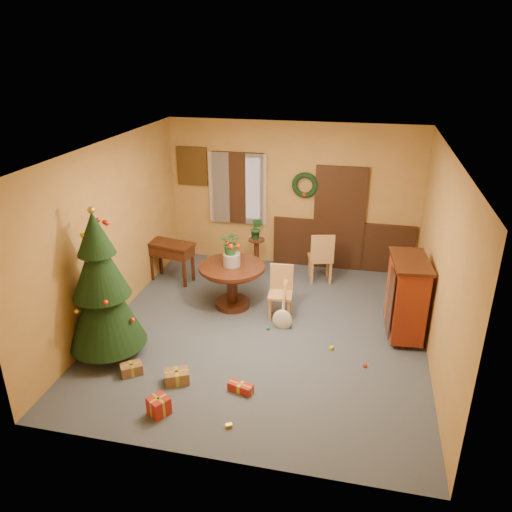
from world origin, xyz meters
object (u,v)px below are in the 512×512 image
(dining_table, at_px, (232,278))
(sideboard, at_px, (406,296))
(chair_near, at_px, (281,289))
(christmas_tree, at_px, (102,288))
(writing_desk, at_px, (171,252))

(dining_table, relative_size, sideboard, 0.88)
(chair_near, bearing_deg, dining_table, 172.52)
(chair_near, bearing_deg, christmas_tree, -143.16)
(chair_near, xyz_separation_m, writing_desk, (-2.27, 0.86, 0.11))
(christmas_tree, bearing_deg, dining_table, 52.43)
(chair_near, relative_size, sideboard, 0.69)
(dining_table, xyz_separation_m, christmas_tree, (-1.39, -1.80, 0.54))
(writing_desk, relative_size, sideboard, 0.73)
(dining_table, relative_size, writing_desk, 1.20)
(christmas_tree, xyz_separation_m, writing_desk, (-0.01, 2.55, -0.50))
(christmas_tree, height_order, sideboard, christmas_tree)
(dining_table, bearing_deg, writing_desk, 151.93)
(dining_table, distance_m, writing_desk, 1.59)
(dining_table, bearing_deg, sideboard, -6.28)
(dining_table, bearing_deg, chair_near, -7.48)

